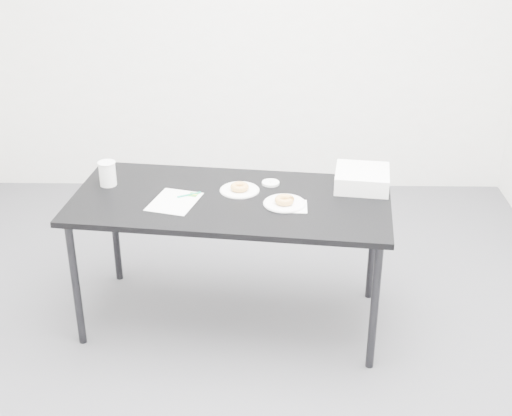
{
  "coord_description": "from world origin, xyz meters",
  "views": [
    {
      "loc": [
        0.18,
        -3.16,
        2.35
      ],
      "look_at": [
        0.12,
        0.02,
        0.78
      ],
      "focal_mm": 50.0,
      "sensor_mm": 36.0,
      "label": 1
    }
  ],
  "objects_px": {
    "scorecard": "(174,202)",
    "pen": "(189,195)",
    "donut_far": "(240,187)",
    "bakery_box": "(362,179)",
    "plate_near": "(285,203)",
    "coffee_cup": "(107,173)",
    "plate_far": "(240,190)",
    "donut_near": "(285,200)",
    "table": "(231,208)"
  },
  "relations": [
    {
      "from": "plate_far",
      "to": "donut_near",
      "type": "bearing_deg",
      "value": -34.43
    },
    {
      "from": "donut_near",
      "to": "coffee_cup",
      "type": "height_order",
      "value": "coffee_cup"
    },
    {
      "from": "coffee_cup",
      "to": "table",
      "type": "bearing_deg",
      "value": -12.91
    },
    {
      "from": "table",
      "to": "donut_far",
      "type": "relative_size",
      "value": 17.49
    },
    {
      "from": "scorecard",
      "to": "coffee_cup",
      "type": "relative_size",
      "value": 2.08
    },
    {
      "from": "plate_far",
      "to": "coffee_cup",
      "type": "height_order",
      "value": "coffee_cup"
    },
    {
      "from": "scorecard",
      "to": "donut_near",
      "type": "height_order",
      "value": "donut_near"
    },
    {
      "from": "scorecard",
      "to": "plate_near",
      "type": "height_order",
      "value": "plate_near"
    },
    {
      "from": "donut_near",
      "to": "plate_near",
      "type": "bearing_deg",
      "value": 90.0
    },
    {
      "from": "plate_near",
      "to": "bakery_box",
      "type": "distance_m",
      "value": 0.48
    },
    {
      "from": "pen",
      "to": "plate_near",
      "type": "xyz_separation_m",
      "value": [
        0.5,
        -0.09,
        -0.0
      ]
    },
    {
      "from": "plate_near",
      "to": "bakery_box",
      "type": "xyz_separation_m",
      "value": [
        0.42,
        0.23,
        0.04
      ]
    },
    {
      "from": "plate_far",
      "to": "bakery_box",
      "type": "height_order",
      "value": "bakery_box"
    },
    {
      "from": "donut_far",
      "to": "bakery_box",
      "type": "relative_size",
      "value": 0.35
    },
    {
      "from": "coffee_cup",
      "to": "bakery_box",
      "type": "height_order",
      "value": "coffee_cup"
    },
    {
      "from": "donut_far",
      "to": "bakery_box",
      "type": "height_order",
      "value": "bakery_box"
    },
    {
      "from": "coffee_cup",
      "to": "bakery_box",
      "type": "relative_size",
      "value": 0.47
    },
    {
      "from": "table",
      "to": "plate_far",
      "type": "distance_m",
      "value": 0.12
    },
    {
      "from": "scorecard",
      "to": "donut_far",
      "type": "xyz_separation_m",
      "value": [
        0.33,
        0.14,
        0.02
      ]
    },
    {
      "from": "donut_far",
      "to": "coffee_cup",
      "type": "height_order",
      "value": "coffee_cup"
    },
    {
      "from": "table",
      "to": "plate_near",
      "type": "xyz_separation_m",
      "value": [
        0.28,
        -0.07,
        0.06
      ]
    },
    {
      "from": "plate_far",
      "to": "table",
      "type": "bearing_deg",
      "value": -115.04
    },
    {
      "from": "table",
      "to": "plate_far",
      "type": "height_order",
      "value": "plate_far"
    },
    {
      "from": "table",
      "to": "donut_near",
      "type": "bearing_deg",
      "value": -7.46
    },
    {
      "from": "plate_near",
      "to": "coffee_cup",
      "type": "bearing_deg",
      "value": 166.75
    },
    {
      "from": "table",
      "to": "coffee_cup",
      "type": "relative_size",
      "value": 12.88
    },
    {
      "from": "donut_near",
      "to": "coffee_cup",
      "type": "xyz_separation_m",
      "value": [
        -0.95,
        0.22,
        0.04
      ]
    },
    {
      "from": "donut_near",
      "to": "scorecard",
      "type": "bearing_deg",
      "value": 177.84
    },
    {
      "from": "plate_near",
      "to": "coffee_cup",
      "type": "xyz_separation_m",
      "value": [
        -0.95,
        0.22,
        0.06
      ]
    },
    {
      "from": "donut_far",
      "to": "plate_far",
      "type": "bearing_deg",
      "value": 0.0
    },
    {
      "from": "plate_near",
      "to": "coffee_cup",
      "type": "height_order",
      "value": "coffee_cup"
    },
    {
      "from": "coffee_cup",
      "to": "pen",
      "type": "bearing_deg",
      "value": -16.03
    },
    {
      "from": "plate_far",
      "to": "donut_far",
      "type": "bearing_deg",
      "value": 180.0
    },
    {
      "from": "scorecard",
      "to": "pen",
      "type": "relative_size",
      "value": 2.15
    },
    {
      "from": "plate_far",
      "to": "scorecard",
      "type": "bearing_deg",
      "value": -157.0
    },
    {
      "from": "scorecard",
      "to": "donut_far",
      "type": "relative_size",
      "value": 2.83
    },
    {
      "from": "bakery_box",
      "to": "table",
      "type": "bearing_deg",
      "value": -159.46
    },
    {
      "from": "scorecard",
      "to": "table",
      "type": "bearing_deg",
      "value": 25.25
    },
    {
      "from": "donut_far",
      "to": "bakery_box",
      "type": "xyz_separation_m",
      "value": [
        0.65,
        0.06,
        0.03
      ]
    },
    {
      "from": "donut_far",
      "to": "coffee_cup",
      "type": "xyz_separation_m",
      "value": [
        -0.71,
        0.06,
        0.05
      ]
    },
    {
      "from": "scorecard",
      "to": "plate_far",
      "type": "relative_size",
      "value": 1.33
    },
    {
      "from": "plate_near",
      "to": "scorecard",
      "type": "bearing_deg",
      "value": 177.84
    },
    {
      "from": "donut_near",
      "to": "coffee_cup",
      "type": "distance_m",
      "value": 0.98
    },
    {
      "from": "plate_far",
      "to": "donut_far",
      "type": "xyz_separation_m",
      "value": [
        -0.0,
        0.0,
        0.02
      ]
    },
    {
      "from": "pen",
      "to": "table",
      "type": "bearing_deg",
      "value": -33.57
    },
    {
      "from": "pen",
      "to": "donut_near",
      "type": "distance_m",
      "value": 0.51
    },
    {
      "from": "scorecard",
      "to": "plate_far",
      "type": "height_order",
      "value": "plate_far"
    },
    {
      "from": "pen",
      "to": "donut_far",
      "type": "height_order",
      "value": "donut_far"
    },
    {
      "from": "plate_near",
      "to": "donut_far",
      "type": "xyz_separation_m",
      "value": [
        -0.24,
        0.16,
        0.02
      ]
    },
    {
      "from": "scorecard",
      "to": "pen",
      "type": "distance_m",
      "value": 0.1
    }
  ]
}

